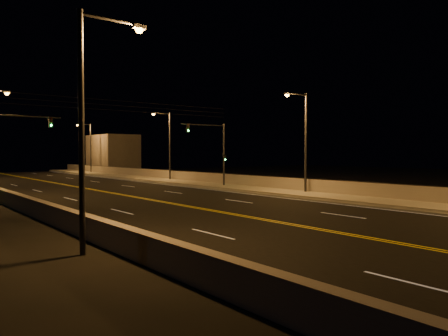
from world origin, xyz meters
TOP-DOWN VIEW (x-y plane):
  - road at (0.00, 20.00)m, footprint 18.00×120.00m
  - sidewalk at (10.80, 20.00)m, footprint 3.60×120.00m
  - curb at (8.93, 20.00)m, footprint 0.14×120.00m
  - parapet_wall at (12.45, 20.00)m, footprint 0.30×120.00m
  - jersey_barrier at (-9.04, 20.00)m, footprint 0.45×120.00m
  - distant_building_right at (16.50, 68.57)m, footprint 6.00×10.00m
  - parapet_rail at (12.45, 20.00)m, footprint 0.06×120.00m
  - lane_markings at (0.00, 19.93)m, footprint 17.32×116.00m
  - streetlight_1 at (11.50, 19.64)m, footprint 2.55×0.28m
  - streetlight_2 at (11.50, 41.17)m, footprint 2.55×0.28m
  - streetlight_3 at (11.50, 66.66)m, footprint 2.55×0.28m
  - streetlight_4 at (-9.90, 10.29)m, footprint 2.55×0.28m
  - traffic_signal_right at (10.02, 29.53)m, footprint 5.11×0.31m
  - traffic_signal_left at (-8.82, 29.53)m, footprint 5.11×0.31m
  - overhead_wires at (0.00, 29.50)m, footprint 22.00×0.03m

SIDE VIEW (x-z plane):
  - road at x=0.00m, z-range 0.00..0.02m
  - lane_markings at x=0.00m, z-range 0.02..0.02m
  - curb at x=8.93m, z-range 0.00..0.15m
  - sidewalk at x=10.80m, z-range 0.00..0.30m
  - jersey_barrier at x=-9.04m, z-range 0.00..0.96m
  - parapet_wall at x=12.45m, z-range 0.30..1.30m
  - parapet_rail at x=12.45m, z-range 1.30..1.36m
  - distant_building_right at x=16.50m, z-range 0.00..6.62m
  - traffic_signal_right at x=10.02m, z-range 0.82..7.17m
  - traffic_signal_left at x=-8.82m, z-range 0.82..7.17m
  - streetlight_1 at x=11.50m, z-range 0.69..9.04m
  - streetlight_2 at x=11.50m, z-range 0.69..9.04m
  - streetlight_3 at x=11.50m, z-range 0.69..9.04m
  - streetlight_4 at x=-9.90m, z-range 0.69..9.04m
  - overhead_wires at x=0.00m, z-range 6.98..7.81m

